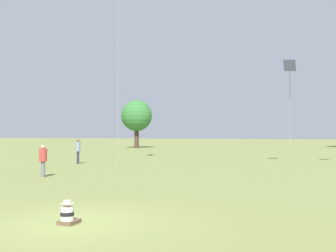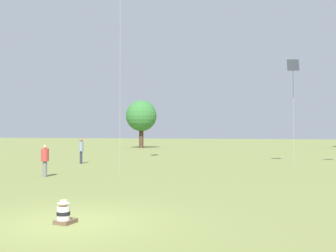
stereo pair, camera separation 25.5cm
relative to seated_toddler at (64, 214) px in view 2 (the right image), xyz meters
name	(u,v)px [view 2 (the right image)]	position (x,y,z in m)	size (l,w,h in m)	color
ground_plane	(71,223)	(0.08, 0.17, -0.24)	(300.00, 300.00, 0.00)	olive
seated_toddler	(64,214)	(0.00, 0.00, 0.00)	(0.39, 0.49, 0.59)	brown
person_standing_1	(81,148)	(-10.47, 16.38, 0.88)	(0.46, 0.46, 1.84)	#282D42
person_standing_3	(45,158)	(-7.23, 8.31, 0.72)	(0.40, 0.40, 1.63)	slate
kite_3	(293,69)	(4.01, 21.68, 6.67)	(0.88, 0.48, 7.59)	#1E2328
distant_tree_1	(141,116)	(-19.73, 46.39, 4.64)	(4.73, 4.73, 7.29)	#473323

